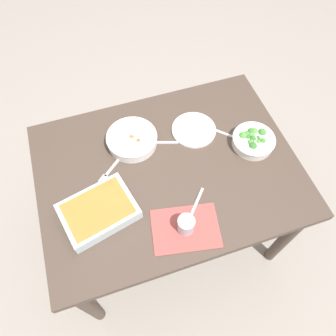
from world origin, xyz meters
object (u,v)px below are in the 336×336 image
(spoon_spare, at_px, (193,210))
(fork_on_table, at_px, (110,170))
(drink_cup, at_px, (186,225))
(stew_bowl, at_px, (132,139))
(baking_dish, at_px, (99,211))
(side_plate, at_px, (194,130))
(broccoli_bowl, at_px, (253,140))
(spoon_by_stew, at_px, (155,142))
(spoon_by_broccoli, at_px, (228,135))

(spoon_spare, xyz_separation_m, fork_on_table, (0.30, -0.31, -0.00))
(drink_cup, bearing_deg, stew_bowl, -78.95)
(baking_dish, height_order, side_plate, baking_dish)
(broccoli_bowl, xyz_separation_m, spoon_by_stew, (0.44, -0.15, -0.03))
(spoon_spare, distance_m, fork_on_table, 0.43)
(spoon_spare, bearing_deg, fork_on_table, -45.90)
(stew_bowl, bearing_deg, drink_cup, 101.05)
(spoon_by_broccoli, bearing_deg, baking_dish, 17.22)
(spoon_by_stew, height_order, spoon_spare, same)
(side_plate, relative_size, fork_on_table, 1.50)
(drink_cup, xyz_separation_m, spoon_spare, (-0.06, -0.07, -0.03))
(drink_cup, height_order, side_plate, drink_cup)
(baking_dish, xyz_separation_m, spoon_by_stew, (-0.33, -0.28, -0.03))
(broccoli_bowl, relative_size, side_plate, 0.93)
(baking_dish, bearing_deg, broccoli_bowl, -170.68)
(spoon_by_stew, relative_size, fork_on_table, 1.18)
(stew_bowl, height_order, spoon_spare, stew_bowl)
(stew_bowl, distance_m, spoon_by_stew, 0.11)
(drink_cup, height_order, spoon_by_broccoli, drink_cup)
(baking_dish, height_order, spoon_by_stew, baking_dish)
(stew_bowl, bearing_deg, baking_dish, 54.07)
(drink_cup, relative_size, side_plate, 0.39)
(side_plate, bearing_deg, spoon_by_broccoli, 151.81)
(fork_on_table, bearing_deg, side_plate, -167.96)
(drink_cup, distance_m, side_plate, 0.52)
(stew_bowl, relative_size, side_plate, 1.11)
(drink_cup, xyz_separation_m, spoon_by_broccoli, (-0.36, -0.39, -0.03))
(side_plate, height_order, spoon_spare, side_plate)
(baking_dish, bearing_deg, fork_on_table, -114.49)
(stew_bowl, xyz_separation_m, spoon_by_broccoli, (-0.46, 0.10, -0.03))
(stew_bowl, xyz_separation_m, fork_on_table, (0.14, 0.12, -0.03))
(side_plate, distance_m, spoon_by_stew, 0.21)
(side_plate, height_order, spoon_by_stew, side_plate)
(baking_dish, xyz_separation_m, spoon_spare, (-0.39, 0.11, -0.03))
(drink_cup, bearing_deg, spoon_by_stew, -91.03)
(broccoli_bowl, bearing_deg, spoon_by_stew, -19.12)
(side_plate, xyz_separation_m, spoon_spare, (0.15, 0.40, -0.00))
(fork_on_table, bearing_deg, broccoli_bowl, 174.19)
(broccoli_bowl, xyz_separation_m, drink_cup, (0.45, 0.30, 0.01))
(drink_cup, distance_m, spoon_by_broccoli, 0.53)
(baking_dish, relative_size, spoon_by_stew, 1.99)
(side_plate, height_order, spoon_by_broccoli, side_plate)
(spoon_by_stew, xyz_separation_m, fork_on_table, (0.24, 0.08, -0.00))
(drink_cup, height_order, fork_on_table, drink_cup)
(drink_cup, relative_size, fork_on_table, 0.58)
(drink_cup, bearing_deg, baking_dish, -28.41)
(baking_dish, distance_m, spoon_spare, 0.40)
(fork_on_table, bearing_deg, baking_dish, 65.51)
(spoon_by_stew, bearing_deg, side_plate, -176.78)
(drink_cup, bearing_deg, spoon_spare, -131.86)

